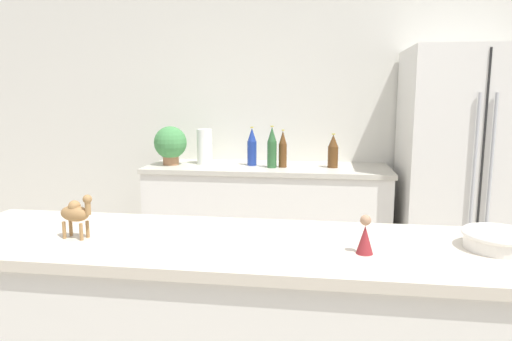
{
  "coord_description": "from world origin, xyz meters",
  "views": [
    {
      "loc": [
        0.13,
        -1.1,
        1.43
      ],
      "look_at": [
        -0.23,
        1.37,
        1.03
      ],
      "focal_mm": 32.0,
      "sensor_mm": 36.0,
      "label": 1
    }
  ],
  "objects": [
    {
      "name": "wise_man_figurine_blue",
      "position": [
        0.26,
        0.26,
        1.02
      ],
      "size": [
        0.05,
        0.05,
        0.12
      ],
      "color": "maroon",
      "rests_on": "bar_counter"
    },
    {
      "name": "paper_towel_roll",
      "position": [
        -0.8,
        2.44,
        1.04
      ],
      "size": [
        0.12,
        0.12,
        0.28
      ],
      "color": "white",
      "rests_on": "back_counter"
    },
    {
      "name": "back_bottle_3",
      "position": [
        -0.41,
        2.41,
        1.05
      ],
      "size": [
        0.07,
        0.07,
        0.3
      ],
      "color": "navy",
      "rests_on": "back_counter"
    },
    {
      "name": "camel_figurine",
      "position": [
        -0.68,
        0.28,
        1.05
      ],
      "size": [
        0.12,
        0.07,
        0.15
      ],
      "color": "olive",
      "rests_on": "bar_counter"
    },
    {
      "name": "refrigerator",
      "position": [
        1.14,
        2.32,
        0.89
      ],
      "size": [
        0.87,
        0.75,
        1.77
      ],
      "color": "silver",
      "rests_on": "ground_plane"
    },
    {
      "name": "wall_back",
      "position": [
        0.0,
        2.73,
        1.27
      ],
      "size": [
        8.0,
        0.06,
        2.55
      ],
      "color": "silver",
      "rests_on": "ground_plane"
    },
    {
      "name": "potted_plant",
      "position": [
        -1.06,
        2.35,
        1.07
      ],
      "size": [
        0.26,
        0.26,
        0.31
      ],
      "color": "#9E6B47",
      "rests_on": "back_counter"
    },
    {
      "name": "back_counter",
      "position": [
        -0.29,
        2.4,
        0.45
      ],
      "size": [
        1.88,
        0.63,
        0.9
      ],
      "color": "white",
      "rests_on": "ground_plane"
    },
    {
      "name": "back_bottle_0",
      "position": [
        -0.25,
        2.32,
        1.05
      ],
      "size": [
        0.07,
        0.07,
        0.32
      ],
      "color": "#2D6033",
      "rests_on": "back_counter"
    },
    {
      "name": "back_bottle_2",
      "position": [
        -0.17,
        2.34,
        1.04
      ],
      "size": [
        0.06,
        0.06,
        0.29
      ],
      "color": "brown",
      "rests_on": "back_counter"
    },
    {
      "name": "back_bottle_1",
      "position": [
        0.21,
        2.39,
        1.02
      ],
      "size": [
        0.08,
        0.08,
        0.26
      ],
      "color": "brown",
      "rests_on": "back_counter"
    },
    {
      "name": "fruit_bowl",
      "position": [
        0.68,
        0.37,
        0.99
      ],
      "size": [
        0.22,
        0.22,
        0.06
      ],
      "color": "white",
      "rests_on": "bar_counter"
    }
  ]
}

